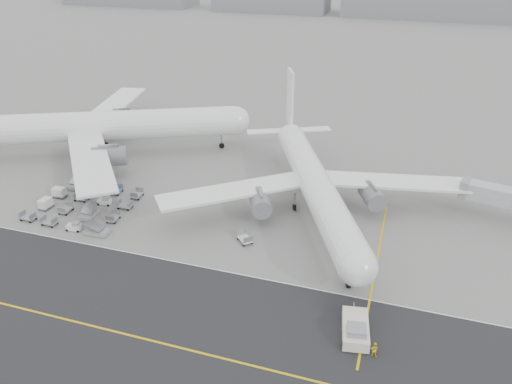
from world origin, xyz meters
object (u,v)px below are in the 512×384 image
(airliner_b, at_px, (314,182))
(ground_crew_b, at_px, (374,349))
(pushback_tug, at_px, (355,329))
(ground_crew_a, at_px, (368,337))
(airliner_a, at_px, (102,126))

(airliner_b, distance_m, ground_crew_b, 35.03)
(airliner_b, relative_size, pushback_tug, 5.96)
(pushback_tug, relative_size, ground_crew_a, 5.57)
(airliner_a, bearing_deg, airliner_b, -127.29)
(pushback_tug, bearing_deg, ground_crew_a, -33.19)
(airliner_a, distance_m, ground_crew_a, 74.97)
(airliner_a, relative_size, ground_crew_a, 39.23)
(ground_crew_b, bearing_deg, ground_crew_a, -56.67)
(airliner_a, bearing_deg, pushback_tug, -148.14)
(pushback_tug, distance_m, ground_crew_b, 3.63)
(airliner_b, xyz_separation_m, ground_crew_b, (14.06, -31.77, -4.55))
(airliner_a, relative_size, airliner_b, 1.18)
(pushback_tug, height_order, ground_crew_a, pushback_tug)
(airliner_a, distance_m, ground_crew_b, 76.77)
(airliner_a, distance_m, airliner_b, 50.72)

